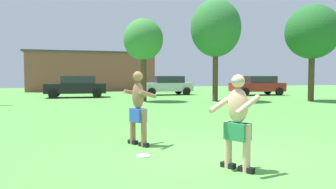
{
  "coord_description": "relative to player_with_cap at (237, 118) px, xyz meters",
  "views": [
    {
      "loc": [
        -2.76,
        -5.63,
        1.58
      ],
      "look_at": [
        -0.79,
        1.12,
        1.17
      ],
      "focal_mm": 33.97,
      "sensor_mm": 36.0,
      "label": 1
    }
  ],
  "objects": [
    {
      "name": "tree_near_building",
      "position": [
        5.82,
        13.53,
        3.64
      ],
      "size": [
        3.11,
        3.11,
        6.32
      ],
      "color": "#4C3823",
      "rests_on": "ground_plane"
    },
    {
      "name": "frisbee",
      "position": [
        -1.33,
        1.31,
        -0.87
      ],
      "size": [
        0.27,
        0.27,
        0.03
      ],
      "primitive_type": "cylinder",
      "color": "white",
      "rests_on": "ground_plane"
    },
    {
      "name": "ground_plane",
      "position": [
        0.18,
        0.92,
        -0.88
      ],
      "size": [
        80.0,
        80.0,
        0.0
      ],
      "primitive_type": "plane",
      "color": "#4C8E3D"
    },
    {
      "name": "outbuilding_behind_lot",
      "position": [
        -0.85,
        31.62,
        1.21
      ],
      "size": [
        13.5,
        6.27,
        4.16
      ],
      "color": "brown",
      "rests_on": "ground_plane"
    },
    {
      "name": "car_silver_near_post",
      "position": [
        4.72,
        20.83,
        -0.05
      ],
      "size": [
        4.41,
        2.25,
        1.58
      ],
      "color": "silver",
      "rests_on": "ground_plane"
    },
    {
      "name": "tree_left_field",
      "position": [
        11.55,
        11.81,
        3.4
      ],
      "size": [
        3.29,
        3.29,
        5.97
      ],
      "color": "#4C3823",
      "rests_on": "ground_plane"
    },
    {
      "name": "car_black_mid_lot",
      "position": [
        -2.51,
        19.59,
        -0.05
      ],
      "size": [
        4.38,
        2.19,
        1.58
      ],
      "color": "black",
      "rests_on": "ground_plane"
    },
    {
      "name": "car_red_far_end",
      "position": [
        11.92,
        18.45,
        -0.05
      ],
      "size": [
        4.4,
        2.24,
        1.58
      ],
      "color": "maroon",
      "rests_on": "ground_plane"
    },
    {
      "name": "player_with_cap",
      "position": [
        0.0,
        0.0,
        0.0
      ],
      "size": [
        0.77,
        0.69,
        1.62
      ],
      "color": "black",
      "rests_on": "ground_plane"
    },
    {
      "name": "tree_behind_players",
      "position": [
        1.47,
        14.63,
        2.9
      ],
      "size": [
        2.45,
        2.45,
        5.11
      ],
      "color": "#4C3823",
      "rests_on": "ground_plane"
    },
    {
      "name": "player_in_blue",
      "position": [
        -1.22,
        2.36,
        0.01
      ],
      "size": [
        0.75,
        0.76,
        1.69
      ],
      "color": "black",
      "rests_on": "ground_plane"
    }
  ]
}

